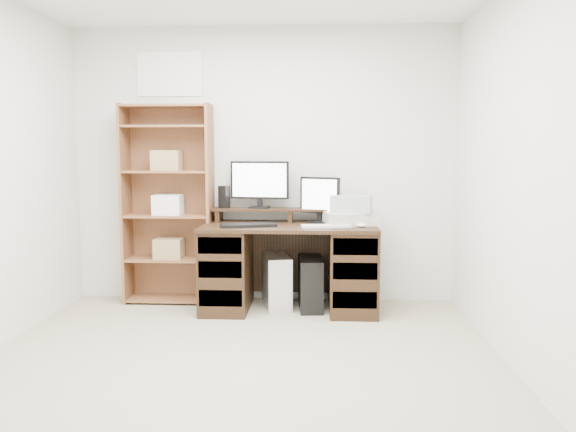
# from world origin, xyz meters

# --- Properties ---
(room) EXTENTS (3.54, 4.04, 2.54)m
(room) POSITION_xyz_m (-0.00, 0.00, 1.25)
(room) COLOR tan
(room) RESTS_ON ground
(desk) EXTENTS (1.50, 0.70, 0.75)m
(desk) POSITION_xyz_m (0.26, 1.64, 0.39)
(desk) COLOR black
(desk) RESTS_ON ground
(riser_shelf) EXTENTS (1.40, 0.22, 0.12)m
(riser_shelf) POSITION_xyz_m (0.26, 1.85, 0.84)
(riser_shelf) COLOR black
(riser_shelf) RESTS_ON desk
(monitor_wide) EXTENTS (0.53, 0.16, 0.42)m
(monitor_wide) POSITION_xyz_m (-0.02, 1.87, 1.11)
(monitor_wide) COLOR black
(monitor_wide) RESTS_ON riser_shelf
(monitor_small) EXTENTS (0.35, 0.21, 0.41)m
(monitor_small) POSITION_xyz_m (0.52, 1.79, 0.97)
(monitor_small) COLOR black
(monitor_small) RESTS_ON desk
(speaker) EXTENTS (0.11, 0.11, 0.20)m
(speaker) POSITION_xyz_m (-0.35, 1.87, 0.97)
(speaker) COLOR black
(speaker) RESTS_ON riser_shelf
(keyboard_black) EXTENTS (0.49, 0.27, 0.03)m
(keyboard_black) POSITION_xyz_m (-0.08, 1.49, 0.76)
(keyboard_black) COLOR black
(keyboard_black) RESTS_ON desk
(keyboard_white) EXTENTS (0.43, 0.19, 0.02)m
(keyboard_white) POSITION_xyz_m (0.57, 1.50, 0.76)
(keyboard_white) COLOR silver
(keyboard_white) RESTS_ON desk
(mouse) EXTENTS (0.10, 0.08, 0.03)m
(mouse) POSITION_xyz_m (0.87, 1.51, 0.77)
(mouse) COLOR white
(mouse) RESTS_ON desk
(printer) EXTENTS (0.50, 0.42, 0.11)m
(printer) POSITION_xyz_m (0.79, 1.68, 0.80)
(printer) COLOR #B4AD9D
(printer) RESTS_ON desk
(basket) EXTENTS (0.38, 0.30, 0.15)m
(basket) POSITION_xyz_m (0.79, 1.68, 0.93)
(basket) COLOR #9CA2A6
(basket) RESTS_ON printer
(tower_silver) EXTENTS (0.31, 0.50, 0.47)m
(tower_silver) POSITION_xyz_m (0.14, 1.72, 0.23)
(tower_silver) COLOR silver
(tower_silver) RESTS_ON ground
(tower_black) EXTENTS (0.23, 0.47, 0.45)m
(tower_black) POSITION_xyz_m (0.44, 1.67, 0.23)
(tower_black) COLOR black
(tower_black) RESTS_ON ground
(bookshelf) EXTENTS (0.80, 0.30, 1.80)m
(bookshelf) POSITION_xyz_m (-0.85, 1.86, 0.92)
(bookshelf) COLOR brown
(bookshelf) RESTS_ON ground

